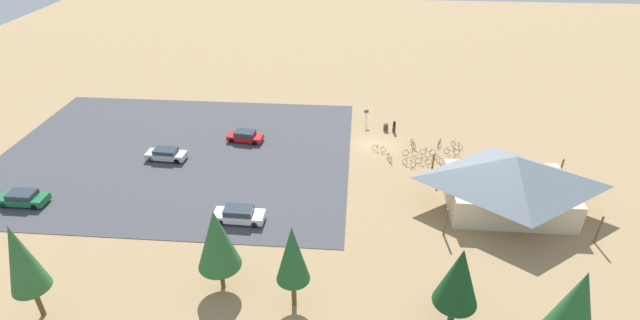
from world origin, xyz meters
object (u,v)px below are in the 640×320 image
at_px(bike_pavilion, 511,180).
at_px(bicycle_orange_near_sign, 410,153).
at_px(pine_mideast, 576,306).
at_px(car_silver_mid_lot, 166,154).
at_px(lot_sign, 366,115).
at_px(bicycle_black_back_row, 413,144).
at_px(bicycle_purple_front_row, 457,146).
at_px(pine_far_east, 459,277).
at_px(bicycle_teal_edge_south, 428,152).
at_px(bicycle_silver_yard_right, 389,158).
at_px(bicycle_blue_by_bin, 439,143).
at_px(pine_midwest, 292,254).
at_px(bicycle_purple_edge_north, 452,152).
at_px(bicycle_red_near_porch, 423,161).
at_px(car_white_second_row, 239,215).
at_px(bicycle_green_yard_front, 379,149).
at_px(car_green_inner_stall, 23,198).
at_px(visitor_crossing_yard, 394,126).
at_px(pine_far_west, 21,258).
at_px(car_red_far_end, 245,136).
at_px(pine_east, 217,239).
at_px(bicycle_yellow_trailside, 439,159).
at_px(bicycle_white_mid_cluster, 409,163).
at_px(trash_bin, 386,127).

height_order(bike_pavilion, bicycle_orange_near_sign, bike_pavilion).
relative_size(pine_mideast, car_silver_mid_lot, 1.75).
relative_size(lot_sign, bicycle_black_back_row, 1.35).
bearing_deg(bicycle_purple_front_row, pine_far_east, 80.08).
bearing_deg(bicycle_teal_edge_south, bicycle_silver_yard_right, 21.05).
height_order(bicycle_blue_by_bin, car_silver_mid_lot, car_silver_mid_lot).
bearing_deg(pine_midwest, bicycle_purple_edge_north, -122.49).
bearing_deg(lot_sign, pine_midwest, 80.10).
xyz_separation_m(bicycle_blue_by_bin, bicycle_red_near_porch, (2.31, 4.43, 0.03)).
bearing_deg(car_white_second_row, bicycle_green_yard_front, -132.69).
relative_size(car_green_inner_stall, visitor_crossing_yard, 2.85).
relative_size(pine_far_west, bicycle_red_near_porch, 4.61).
xyz_separation_m(bicycle_teal_edge_south, bicycle_blue_by_bin, (-1.60, -2.27, -0.02)).
bearing_deg(car_silver_mid_lot, bicycle_green_yard_front, -170.80).
height_order(bicycle_red_near_porch, car_red_far_end, car_red_far_end).
bearing_deg(pine_east, lot_sign, -110.62).
bearing_deg(bicycle_red_near_porch, bicycle_yellow_trailside, -160.15).
distance_m(bicycle_silver_yard_right, bicycle_white_mid_cluster, 2.32).
height_order(bicycle_green_yard_front, bicycle_orange_near_sign, bicycle_orange_near_sign).
bearing_deg(bicycle_red_near_porch, bicycle_purple_front_row, -136.78).
height_order(bicycle_silver_yard_right, bicycle_purple_edge_north, bicycle_purple_edge_north).
bearing_deg(lot_sign, bicycle_silver_yard_right, 106.38).
height_order(pine_far_east, bicycle_green_yard_front, pine_far_east).
height_order(bicycle_teal_edge_south, visitor_crossing_yard, visitor_crossing_yard).
xyz_separation_m(bicycle_white_mid_cluster, car_green_inner_stall, (38.39, 10.48, 0.39)).
relative_size(lot_sign, pine_far_east, 0.33).
relative_size(trash_bin, car_green_inner_stall, 0.20).
height_order(trash_bin, pine_far_west, pine_far_west).
bearing_deg(bicycle_blue_by_bin, bicycle_black_back_row, 9.32).
bearing_deg(car_green_inner_stall, pine_east, 157.21).
bearing_deg(car_red_far_end, car_green_inner_stall, 37.83).
distance_m(bicycle_teal_edge_south, bicycle_silver_yard_right, 4.82).
bearing_deg(bicycle_white_mid_cluster, bicycle_black_back_row, -100.58).
xyz_separation_m(trash_bin, car_silver_mid_lot, (25.20, 9.43, 0.27)).
bearing_deg(bicycle_teal_edge_south, bicycle_red_near_porch, 71.65).
distance_m(car_white_second_row, car_silver_mid_lot, 15.15).
xyz_separation_m(pine_east, pine_far_west, (12.55, 3.82, 0.66)).
xyz_separation_m(bicycle_blue_by_bin, bicycle_yellow_trailside, (0.57, 3.80, 0.03)).
distance_m(bicycle_teal_edge_south, car_silver_mid_lot, 30.04).
bearing_deg(pine_midwest, bicycle_red_near_porch, -118.78).
bearing_deg(bike_pavilion, bicycle_white_mid_cluster, -38.85).
relative_size(bicycle_green_yard_front, car_white_second_row, 0.34).
xyz_separation_m(pine_east, bicycle_teal_edge_south, (-18.39, -22.53, -4.50)).
bearing_deg(trash_bin, bike_pavilion, 125.26).
bearing_deg(visitor_crossing_yard, bicycle_orange_near_sign, 104.62).
bearing_deg(car_green_inner_stall, pine_far_west, 126.60).
bearing_deg(pine_mideast, bicycle_yellow_trailside, -80.29).
relative_size(bicycle_teal_edge_south, bicycle_red_near_porch, 0.99).
relative_size(bicycle_purple_front_row, bicycle_green_yard_front, 0.79).
bearing_deg(bicycle_teal_edge_south, pine_far_west, 40.42).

